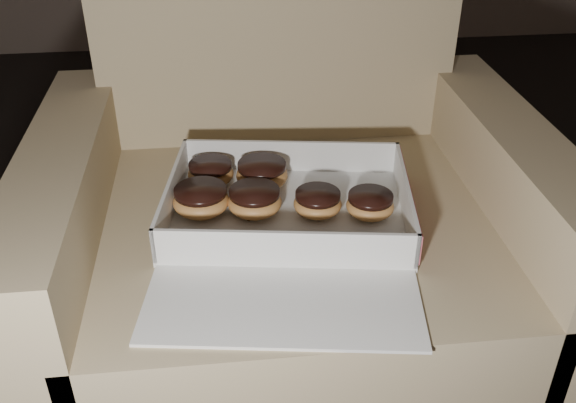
# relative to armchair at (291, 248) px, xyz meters

# --- Properties ---
(armchair) EXTENTS (0.84, 0.71, 0.88)m
(armchair) POSITION_rel_armchair_xyz_m (0.00, 0.00, 0.00)
(armchair) COLOR tan
(armchair) RESTS_ON floor
(bakery_box) EXTENTS (0.44, 0.50, 0.07)m
(bakery_box) POSITION_rel_armchair_xyz_m (-0.02, -0.11, 0.13)
(bakery_box) COLOR white
(bakery_box) RESTS_ON armchair
(donut_a) EXTENTS (0.08, 0.08, 0.04)m
(donut_a) POSITION_rel_armchair_xyz_m (0.12, -0.09, 0.15)
(donut_a) COLOR #D9924C
(donut_a) RESTS_ON bakery_box
(donut_b) EXTENTS (0.08, 0.08, 0.04)m
(donut_b) POSITION_rel_armchair_xyz_m (0.03, -0.08, 0.15)
(donut_b) COLOR #D9924C
(donut_b) RESTS_ON bakery_box
(donut_c) EXTENTS (0.09, 0.09, 0.05)m
(donut_c) POSITION_rel_armchair_xyz_m (-0.15, -0.06, 0.15)
(donut_c) COLOR #D9924C
(donut_c) RESTS_ON bakery_box
(donut_d) EXTENTS (0.08, 0.08, 0.04)m
(donut_d) POSITION_rel_armchair_xyz_m (-0.14, 0.04, 0.15)
(donut_d) COLOR #D9924C
(donut_d) RESTS_ON bakery_box
(donut_e) EXTENTS (0.09, 0.09, 0.04)m
(donut_e) POSITION_rel_armchair_xyz_m (-0.05, 0.02, 0.15)
(donut_e) COLOR #D9924C
(donut_e) RESTS_ON bakery_box
(donut_f) EXTENTS (0.09, 0.09, 0.04)m
(donut_f) POSITION_rel_armchair_xyz_m (-0.07, -0.07, 0.15)
(donut_f) COLOR #D9924C
(donut_f) RESTS_ON bakery_box
(crumb_a) EXTENTS (0.01, 0.01, 0.00)m
(crumb_a) POSITION_rel_armchair_xyz_m (0.09, -0.21, 0.13)
(crumb_a) COLOR black
(crumb_a) RESTS_ON bakery_box
(crumb_b) EXTENTS (0.01, 0.01, 0.00)m
(crumb_b) POSITION_rel_armchair_xyz_m (0.03, -0.09, 0.13)
(crumb_b) COLOR black
(crumb_b) RESTS_ON bakery_box
(crumb_c) EXTENTS (0.01, 0.01, 0.00)m
(crumb_c) POSITION_rel_armchair_xyz_m (-0.09, -0.08, 0.13)
(crumb_c) COLOR black
(crumb_c) RESTS_ON bakery_box
(crumb_d) EXTENTS (0.01, 0.01, 0.00)m
(crumb_d) POSITION_rel_armchair_xyz_m (-0.08, -0.09, 0.13)
(crumb_d) COLOR black
(crumb_d) RESTS_ON bakery_box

